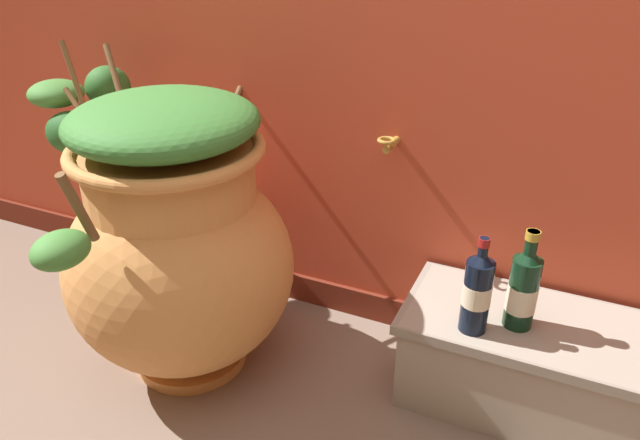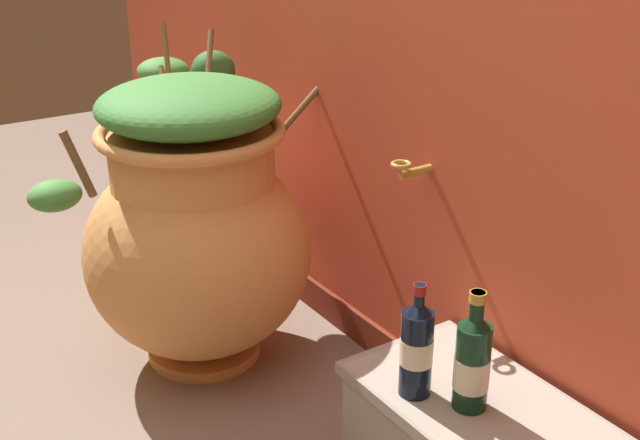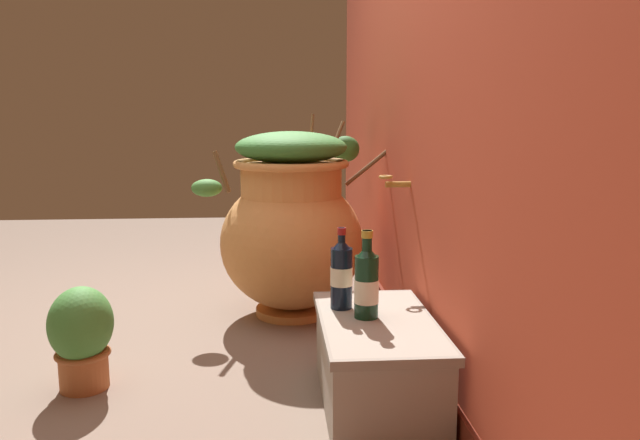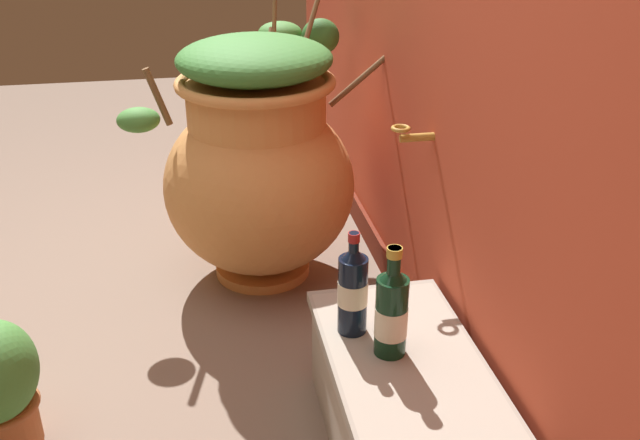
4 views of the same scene
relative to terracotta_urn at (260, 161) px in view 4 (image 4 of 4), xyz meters
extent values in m
plane|color=#7A6656|center=(0.53, -0.65, -0.45)|extent=(7.00, 7.00, 0.00)
cube|color=maroon|center=(0.53, 0.45, -0.39)|extent=(4.40, 0.02, 0.11)
cylinder|color=#B28433|center=(0.53, 0.40, 0.24)|extent=(0.02, 0.10, 0.02)
torus|color=#B28433|center=(0.53, 0.35, 0.27)|extent=(0.06, 0.06, 0.01)
cylinder|color=#D68E4C|center=(0.01, -0.01, -0.43)|extent=(0.35, 0.35, 0.04)
ellipsoid|color=#D68E4C|center=(0.01, -0.01, -0.09)|extent=(0.68, 0.68, 0.64)
cylinder|color=#D68E4C|center=(0.01, -0.01, 0.21)|extent=(0.48, 0.48, 0.16)
torus|color=#D68E4C|center=(0.01, -0.01, 0.29)|extent=(0.55, 0.55, 0.04)
cylinder|color=brown|center=(-0.35, 0.08, 0.28)|extent=(0.22, 0.07, 0.21)
ellipsoid|color=#235623|center=(-0.46, 0.10, 0.23)|extent=(0.18, 0.15, 0.14)
cylinder|color=brown|center=(-0.39, 0.11, 0.33)|extent=(0.13, 0.05, 0.38)
ellipsoid|color=#428438|center=(-0.55, 0.16, 0.34)|extent=(0.18, 0.18, 0.09)
cylinder|color=brown|center=(0.01, -0.33, 0.25)|extent=(0.03, 0.08, 0.20)
ellipsoid|color=#428438|center=(0.00, -0.40, 0.18)|extent=(0.12, 0.15, 0.08)
cylinder|color=brown|center=(-0.34, 0.22, 0.33)|extent=(0.21, 0.16, 0.32)
ellipsoid|color=#2D6628|center=(-0.47, 0.31, 0.33)|extent=(0.15, 0.15, 0.14)
cylinder|color=brown|center=(-0.03, 0.40, 0.30)|extent=(0.04, 0.31, 0.25)
ellipsoid|color=#387A33|center=(-0.04, 0.56, 0.27)|extent=(0.13, 0.17, 0.09)
ellipsoid|color=#387A33|center=(0.01, -0.01, 0.37)|extent=(0.53, 0.53, 0.15)
cube|color=#9E9384|center=(1.01, 0.24, -0.30)|extent=(0.65, 0.36, 0.30)
cube|color=gray|center=(1.01, 0.24, -0.17)|extent=(0.69, 0.38, 0.03)
cylinder|color=black|center=(0.98, 0.21, -0.05)|extent=(0.08, 0.08, 0.21)
cone|color=black|center=(0.98, 0.21, 0.07)|extent=(0.08, 0.08, 0.04)
cylinder|color=black|center=(0.98, 0.21, 0.10)|extent=(0.03, 0.03, 0.09)
cylinder|color=#B7932D|center=(0.98, 0.21, 0.13)|extent=(0.04, 0.04, 0.02)
cylinder|color=beige|center=(0.98, 0.21, -0.06)|extent=(0.08, 0.08, 0.08)
cylinder|color=black|center=(0.87, 0.14, -0.04)|extent=(0.08, 0.08, 0.21)
cone|color=black|center=(0.87, 0.14, 0.08)|extent=(0.08, 0.08, 0.04)
cylinder|color=black|center=(0.87, 0.14, 0.10)|extent=(0.03, 0.03, 0.07)
cylinder|color=maroon|center=(0.87, 0.14, 0.12)|extent=(0.03, 0.03, 0.02)
cylinder|color=beige|center=(0.87, 0.14, -0.04)|extent=(0.08, 0.08, 0.06)
cylinder|color=#B26638|center=(0.80, -0.77, -0.38)|extent=(0.17, 0.17, 0.14)
torus|color=#A45D33|center=(0.80, -0.77, -0.32)|extent=(0.19, 0.19, 0.02)
camera|label=1|loc=(1.04, -1.23, 0.87)|focal=33.37mm
camera|label=2|loc=(2.09, -0.92, 0.98)|focal=45.90mm
camera|label=3|loc=(2.95, -0.09, 0.51)|focal=34.92mm
camera|label=4|loc=(2.36, -0.22, 0.92)|focal=39.73mm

